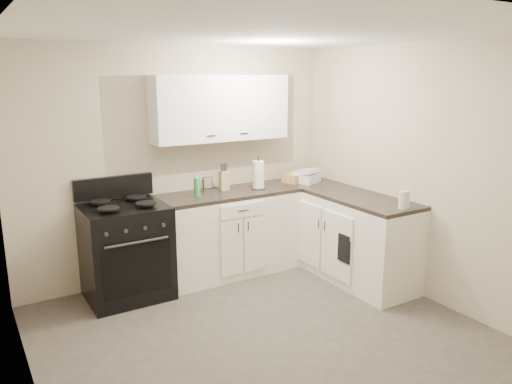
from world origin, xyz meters
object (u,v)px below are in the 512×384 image
knife_block (224,181)px  paper_towel (258,175)px  countertop_grill (306,178)px  stove (126,253)px  wicker_basket (295,178)px

knife_block → paper_towel: (0.37, -0.13, 0.05)m
countertop_grill → knife_block: bearing=150.8°
stove → countertop_grill: countertop_grill is taller
knife_block → paper_towel: 0.39m
knife_block → countertop_grill: (1.03, -0.14, -0.06)m
knife_block → paper_towel: bearing=-16.4°
countertop_grill → stove: bearing=158.0°
wicker_basket → countertop_grill: (0.10, -0.09, 0.00)m
countertop_grill → paper_towel: bearing=157.8°
paper_towel → countertop_grill: bearing=-0.9°
knife_block → wicker_basket: knife_block is taller
knife_block → wicker_basket: 0.94m
wicker_basket → countertop_grill: bearing=-42.2°
stove → wicker_basket: wicker_basket is taller
knife_block → wicker_basket: (0.93, -0.05, -0.06)m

